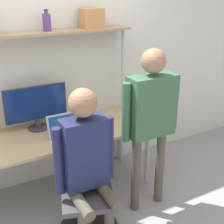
# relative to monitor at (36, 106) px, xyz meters

# --- Properties ---
(ground_plane) EXTENTS (12.00, 12.00, 0.00)m
(ground_plane) POSITION_rel_monitor_xyz_m (0.18, -0.61, -1.00)
(ground_plane) COLOR gray
(wall_back) EXTENTS (8.00, 0.06, 2.70)m
(wall_back) POSITION_rel_monitor_xyz_m (0.18, 0.20, 0.35)
(wall_back) COLOR silver
(wall_back) RESTS_ON ground_plane
(desk) EXTENTS (1.89, 0.76, 0.74)m
(desk) POSITION_rel_monitor_xyz_m (0.18, -0.21, -0.33)
(desk) COLOR tan
(desk) RESTS_ON ground_plane
(shelf_unit) EXTENTS (1.79, 0.26, 1.74)m
(shelf_unit) POSITION_rel_monitor_xyz_m (0.18, 0.03, 0.49)
(shelf_unit) COLOR #997A56
(shelf_unit) RESTS_ON ground_plane
(monitor) EXTENTS (0.66, 0.23, 0.47)m
(monitor) POSITION_rel_monitor_xyz_m (0.00, 0.00, 0.00)
(monitor) COLOR #333338
(monitor) RESTS_ON desk
(laptop) EXTENTS (0.31, 0.25, 0.25)m
(laptop) POSITION_rel_monitor_xyz_m (0.16, -0.37, -0.19)
(laptop) COLOR #BCBCC1
(laptop) RESTS_ON desk
(cell_phone) EXTENTS (0.07, 0.15, 0.01)m
(cell_phone) POSITION_rel_monitor_xyz_m (0.44, -0.42, -0.25)
(cell_phone) COLOR black
(cell_phone) RESTS_ON desk
(office_chair) EXTENTS (0.58, 0.58, 0.89)m
(office_chair) POSITION_rel_monitor_xyz_m (0.16, -0.89, -0.73)
(office_chair) COLOR black
(office_chair) RESTS_ON ground_plane
(person_seated) EXTENTS (0.55, 0.48, 1.42)m
(person_seated) POSITION_rel_monitor_xyz_m (0.14, -0.93, -0.16)
(person_seated) COLOR #4C473D
(person_seated) RESTS_ON ground_plane
(person_standing) EXTENTS (0.62, 0.22, 1.66)m
(person_standing) POSITION_rel_monitor_xyz_m (0.86, -0.84, 0.06)
(person_standing) COLOR #4C473D
(person_standing) RESTS_ON ground_plane
(bottle_purple) EXTENTS (0.08, 0.08, 0.21)m
(bottle_purple) POSITION_rel_monitor_xyz_m (0.19, 0.03, 0.83)
(bottle_purple) COLOR #593372
(bottle_purple) RESTS_ON shelf_unit
(storage_box) EXTENTS (0.23, 0.17, 0.20)m
(storage_box) POSITION_rel_monitor_xyz_m (0.67, 0.03, 0.84)
(storage_box) COLOR #B27A47
(storage_box) RESTS_ON shelf_unit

